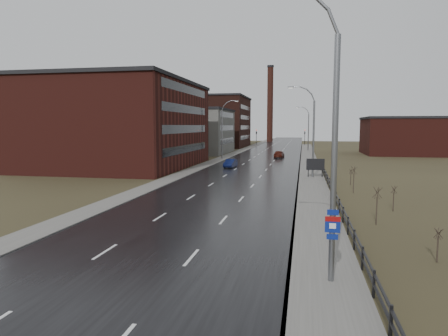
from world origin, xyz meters
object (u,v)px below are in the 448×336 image
at_px(billboard, 315,165).
at_px(car_near, 231,164).
at_px(streetlight_main, 326,137).
at_px(car_far, 279,154).

xyz_separation_m(billboard, car_near, (-12.52, 10.28, -1.02)).
relative_size(streetlight_main, car_near, 3.04).
bearing_deg(car_far, car_near, 76.81).
bearing_deg(car_near, streetlight_main, -70.23).
bearing_deg(car_far, billboard, 105.48).
relative_size(car_near, car_far, 0.89).
bearing_deg(billboard, car_near, 140.60).
height_order(billboard, car_far, billboard).
height_order(streetlight_main, car_near, streetlight_main).
height_order(billboard, car_near, billboard).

